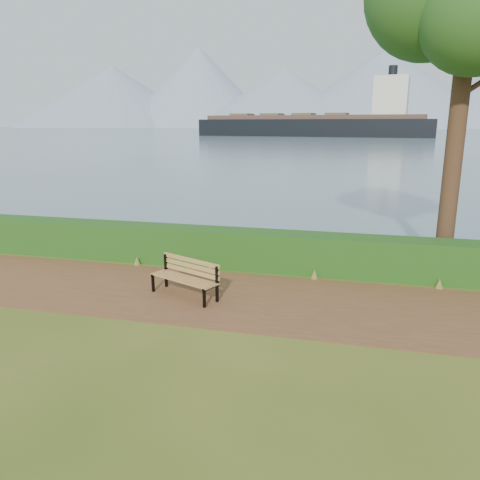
# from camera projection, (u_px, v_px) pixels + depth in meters

# --- Properties ---
(ground) EXTENTS (140.00, 140.00, 0.00)m
(ground) POSITION_uv_depth(u_px,v_px,m) (231.00, 303.00, 10.08)
(ground) COLOR #3B5117
(ground) RESTS_ON ground
(path) EXTENTS (40.00, 3.40, 0.01)m
(path) POSITION_uv_depth(u_px,v_px,m) (234.00, 298.00, 10.36)
(path) COLOR brown
(path) RESTS_ON ground
(hedge) EXTENTS (32.00, 0.85, 1.00)m
(hedge) POSITION_uv_depth(u_px,v_px,m) (256.00, 250.00, 12.40)
(hedge) COLOR #174212
(hedge) RESTS_ON ground
(water) EXTENTS (700.00, 510.00, 0.00)m
(water) POSITION_uv_depth(u_px,v_px,m) (355.00, 130.00, 254.78)
(water) COLOR slate
(water) RESTS_ON ground
(mountains) EXTENTS (585.00, 190.00, 70.00)m
(mountains) POSITION_uv_depth(u_px,v_px,m) (347.00, 93.00, 387.66)
(mountains) COLOR gray
(mountains) RESTS_ON ground
(bench) EXTENTS (1.73, 1.12, 0.84)m
(bench) POSITION_uv_depth(u_px,v_px,m) (186.00, 275.00, 10.37)
(bench) COLOR black
(bench) RESTS_ON ground
(cargo_ship) EXTENTS (67.93, 20.19, 20.37)m
(cargo_ship) POSITION_uv_depth(u_px,v_px,m) (319.00, 126.00, 133.51)
(cargo_ship) COLOR black
(cargo_ship) RESTS_ON ground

